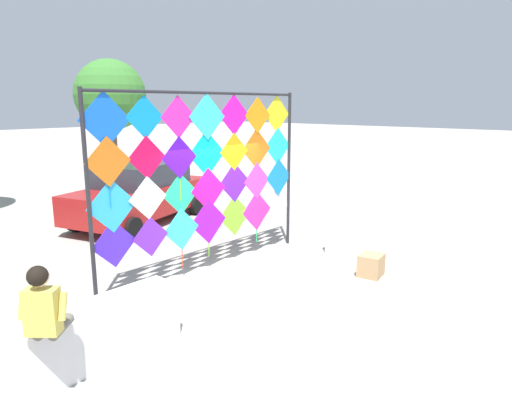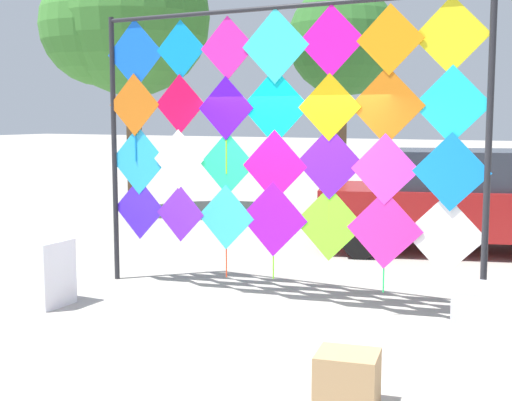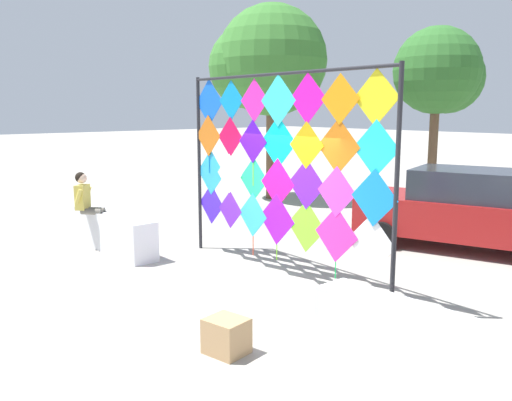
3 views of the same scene
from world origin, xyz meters
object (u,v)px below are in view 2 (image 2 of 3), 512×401
Objects in this scene: tree_far_right at (122,21)px; tree_broadleaf at (345,43)px; kite_display_rack at (276,129)px; cardboard_box_large at (347,380)px; parked_car at (455,200)px.

tree_far_right is 5.53m from tree_broadleaf.
tree_far_right is 1.14× the size of tree_broadleaf.
kite_display_rack is at bearing -40.29° from tree_far_right.
cardboard_box_large is at bearing -54.43° from kite_display_rack.
cardboard_box_large is at bearing -44.15° from tree_far_right.
kite_display_rack is 4.67m from parked_car.
kite_display_rack reaches higher than cardboard_box_large.
parked_car is at bearing -52.90° from tree_broadleaf.
tree_far_right is (-8.37, 8.13, 4.18)m from cardboard_box_large.
cardboard_box_large is at bearing -84.98° from parked_car.
tree_far_right is at bearing 139.71° from kite_display_rack.
tree_broadleaf is (-2.58, 9.40, 1.97)m from kite_display_rack.
kite_display_rack is at bearing 125.57° from cardboard_box_large.
parked_car is at bearing -8.68° from tree_far_right.
tree_broadleaf is (3.92, 3.89, -0.33)m from tree_far_right.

